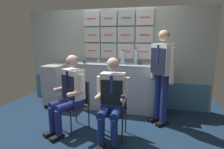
{
  "coord_description": "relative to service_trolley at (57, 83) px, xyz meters",
  "views": [
    {
      "loc": [
        1.08,
        -2.67,
        1.54
      ],
      "look_at": [
        0.25,
        0.36,
        0.9
      ],
      "focal_mm": 29.7,
      "sensor_mm": 36.0,
      "label": 1
    }
  ],
  "objects": [
    {
      "name": "ground",
      "position": [
        1.23,
        -0.98,
        -0.52
      ],
      "size": [
        4.8,
        4.8,
        0.04
      ],
      "primitive_type": "cube",
      "color": "#172B44"
    },
    {
      "name": "galley_bulkhead",
      "position": [
        1.24,
        0.39,
        0.61
      ],
      "size": [
        4.2,
        0.14,
        2.15
      ],
      "color": "#AAB4AD",
      "rests_on": "ground"
    },
    {
      "name": "galley_counter",
      "position": [
        1.48,
        0.11,
        -0.0
      ],
      "size": [
        1.95,
        0.53,
        0.99
      ],
      "color": "#B0BEC8",
      "rests_on": "ground"
    },
    {
      "name": "service_trolley",
      "position": [
        0.0,
        0.0,
        0.0
      ],
      "size": [
        0.4,
        0.65,
        0.93
      ],
      "color": "black",
      "rests_on": "ground"
    },
    {
      "name": "folding_chair_left",
      "position": [
        0.96,
        -0.91,
        0.0
      ],
      "size": [
        0.54,
        0.54,
        0.82
      ],
      "color": "#2D2D33",
      "rests_on": "ground"
    },
    {
      "name": "crew_member_left",
      "position": [
        0.88,
        -1.05,
        0.19
      ],
      "size": [
        0.59,
        0.7,
        1.26
      ],
      "color": "black",
      "rests_on": "ground"
    },
    {
      "name": "folding_chair_right",
      "position": [
        1.61,
        -0.98,
        0.0
      ],
      "size": [
        0.42,
        0.43,
        0.82
      ],
      "color": "#2D2D33",
      "rests_on": "ground"
    },
    {
      "name": "crew_member_right",
      "position": [
        1.62,
        -1.14,
        0.18
      ],
      "size": [
        0.5,
        0.62,
        1.25
      ],
      "color": "black",
      "rests_on": "ground"
    },
    {
      "name": "crew_member_standing",
      "position": [
        2.31,
        -0.39,
        0.48
      ],
      "size": [
        0.41,
        0.41,
        1.66
      ],
      "color": "black",
      "rests_on": "ground"
    },
    {
      "name": "water_bottle_tall",
      "position": [
        1.52,
        0.07,
        0.63
      ],
      "size": [
        0.07,
        0.07,
        0.29
      ],
      "color": "silver",
      "rests_on": "galley_counter"
    },
    {
      "name": "water_bottle_blue_cap",
      "position": [
        1.77,
        0.26,
        0.65
      ],
      "size": [
        0.07,
        0.07,
        0.32
      ],
      "color": "silver",
      "rests_on": "galley_counter"
    },
    {
      "name": "paper_cup_blue",
      "position": [
        1.87,
        0.12,
        0.53
      ],
      "size": [
        0.07,
        0.07,
        0.07
      ],
      "color": "navy",
      "rests_on": "galley_counter"
    },
    {
      "name": "coffee_cup_spare",
      "position": [
        0.71,
        -0.03,
        0.54
      ],
      "size": [
        0.07,
        0.07,
        0.08
      ],
      "color": "navy",
      "rests_on": "galley_counter"
    },
    {
      "name": "espresso_cup_small",
      "position": [
        0.92,
        0.28,
        0.53
      ],
      "size": [
        0.07,
        0.07,
        0.06
      ],
      "color": "white",
      "rests_on": "galley_counter"
    },
    {
      "name": "paper_cup_tan",
      "position": [
        0.64,
        0.13,
        0.53
      ],
      "size": [
        0.06,
        0.06,
        0.06
      ],
      "color": "tan",
      "rests_on": "galley_counter"
    }
  ]
}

